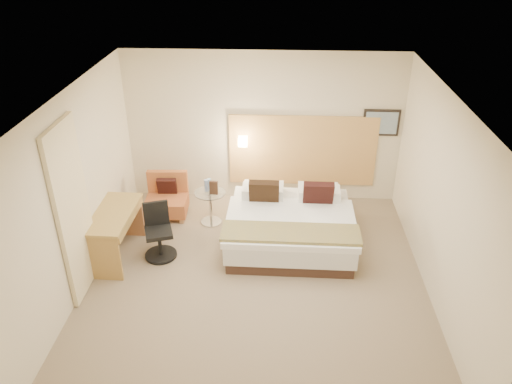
# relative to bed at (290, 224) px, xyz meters

# --- Properties ---
(floor) EXTENTS (4.80, 5.00, 0.02)m
(floor) POSITION_rel_bed_xyz_m (-0.49, -1.03, -0.32)
(floor) COLOR #7C6A53
(floor) RESTS_ON ground
(ceiling) EXTENTS (4.80, 5.00, 0.02)m
(ceiling) POSITION_rel_bed_xyz_m (-0.49, -1.03, 2.40)
(ceiling) COLOR white
(ceiling) RESTS_ON floor
(wall_back) EXTENTS (4.80, 0.02, 2.70)m
(wall_back) POSITION_rel_bed_xyz_m (-0.49, 1.48, 1.04)
(wall_back) COLOR beige
(wall_back) RESTS_ON floor
(wall_front) EXTENTS (4.80, 0.02, 2.70)m
(wall_front) POSITION_rel_bed_xyz_m (-0.49, -3.54, 1.04)
(wall_front) COLOR beige
(wall_front) RESTS_ON floor
(wall_left) EXTENTS (0.02, 5.00, 2.70)m
(wall_left) POSITION_rel_bed_xyz_m (-2.90, -1.03, 1.04)
(wall_left) COLOR beige
(wall_left) RESTS_ON floor
(wall_right) EXTENTS (0.02, 5.00, 2.70)m
(wall_right) POSITION_rel_bed_xyz_m (1.92, -1.03, 1.04)
(wall_right) COLOR beige
(wall_right) RESTS_ON floor
(headboard_panel) EXTENTS (2.60, 0.04, 1.30)m
(headboard_panel) POSITION_rel_bed_xyz_m (0.21, 1.44, 0.64)
(headboard_panel) COLOR tan
(headboard_panel) RESTS_ON wall_back
(art_frame) EXTENTS (0.62, 0.03, 0.47)m
(art_frame) POSITION_rel_bed_xyz_m (1.53, 1.45, 1.19)
(art_frame) COLOR black
(art_frame) RESTS_ON wall_back
(art_canvas) EXTENTS (0.54, 0.01, 0.39)m
(art_canvas) POSITION_rel_bed_xyz_m (1.53, 1.43, 1.19)
(art_canvas) COLOR gray
(art_canvas) RESTS_ON wall_back
(lamp_arm) EXTENTS (0.02, 0.12, 0.02)m
(lamp_arm) POSITION_rel_bed_xyz_m (-0.84, 1.39, 0.84)
(lamp_arm) COLOR silver
(lamp_arm) RESTS_ON wall_back
(lamp_shade) EXTENTS (0.15, 0.15, 0.15)m
(lamp_shade) POSITION_rel_bed_xyz_m (-0.84, 1.33, 0.84)
(lamp_shade) COLOR #FFEDC6
(lamp_shade) RESTS_ON wall_back
(curtain) EXTENTS (0.06, 0.90, 2.42)m
(curtain) POSITION_rel_bed_xyz_m (-2.85, -1.28, 0.91)
(curtain) COLOR beige
(curtain) RESTS_ON wall_left
(bottle_a) EXTENTS (0.07, 0.07, 0.21)m
(bottle_a) POSITION_rel_bed_xyz_m (-1.40, 0.54, 0.37)
(bottle_a) COLOR #8DA9DB
(bottle_a) RESTS_ON side_table
(bottle_b) EXTENTS (0.07, 0.07, 0.21)m
(bottle_b) POSITION_rel_bed_xyz_m (-1.35, 0.57, 0.37)
(bottle_b) COLOR #9BCBF1
(bottle_b) RESTS_ON side_table
(menu_folder) EXTENTS (0.14, 0.06, 0.23)m
(menu_folder) POSITION_rel_bed_xyz_m (-1.26, 0.45, 0.38)
(menu_folder) COLOR #3C2518
(menu_folder) RESTS_ON side_table
(bed) EXTENTS (2.01, 1.94, 0.96)m
(bed) POSITION_rel_bed_xyz_m (0.00, 0.00, 0.00)
(bed) COLOR #38241C
(bed) RESTS_ON floor
(lounge_chair) EXTENTS (0.73, 0.65, 0.74)m
(lounge_chair) POSITION_rel_bed_xyz_m (-2.13, 0.73, -0.02)
(lounge_chair) COLOR tan
(lounge_chair) RESTS_ON floor
(side_table) EXTENTS (0.57, 0.57, 0.58)m
(side_table) POSITION_rel_bed_xyz_m (-1.33, 0.49, 0.01)
(side_table) COLOR silver
(side_table) RESTS_ON floor
(desk) EXTENTS (0.59, 1.25, 0.77)m
(desk) POSITION_rel_bed_xyz_m (-2.61, -0.54, 0.30)
(desk) COLOR #A68541
(desk) RESTS_ON floor
(desk_chair) EXTENTS (0.61, 0.61, 0.86)m
(desk_chair) POSITION_rel_bed_xyz_m (-1.99, -0.49, 0.04)
(desk_chair) COLOR black
(desk_chair) RESTS_ON floor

